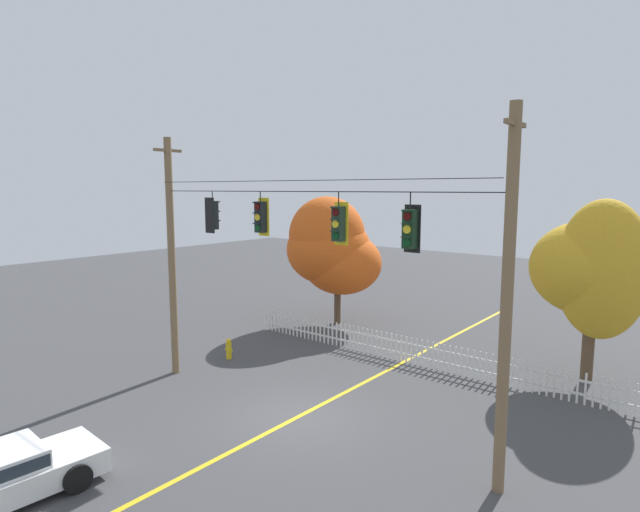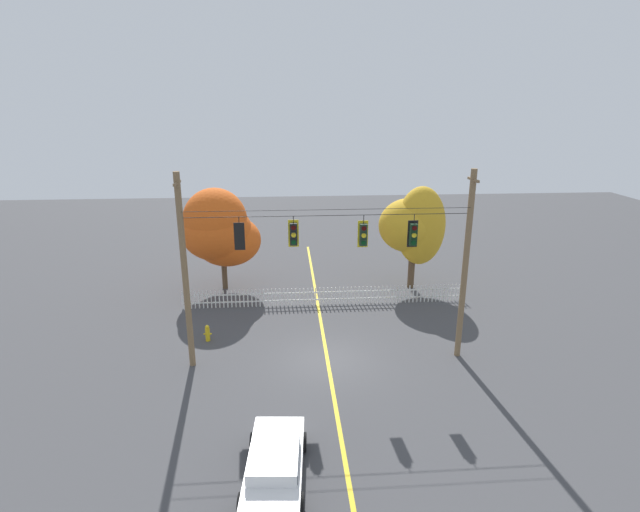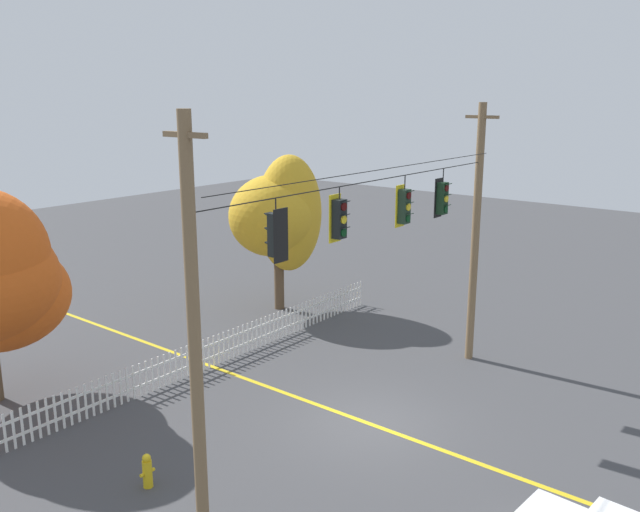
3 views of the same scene
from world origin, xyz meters
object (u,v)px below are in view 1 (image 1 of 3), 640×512
Objects in this scene: traffic_signal_westbound_side at (213,215)px; traffic_signal_eastbound_side at (339,224)px; fire_hydrant at (229,349)px; traffic_signal_southbound_primary at (261,217)px; traffic_signal_northbound_secondary at (410,229)px; autumn_maple_mid at (593,269)px; autumn_maple_near_fence at (332,249)px.

traffic_signal_westbound_side is 0.96× the size of traffic_signal_eastbound_side.
traffic_signal_westbound_side is 6.22m from fire_hydrant.
traffic_signal_northbound_secondary is (5.01, 0.00, -0.11)m from traffic_signal_southbound_primary.
traffic_signal_southbound_primary reaches higher than fire_hydrant.
traffic_signal_eastbound_side reaches higher than autumn_maple_mid.
traffic_signal_eastbound_side is 2.11m from traffic_signal_northbound_secondary.
autumn_maple_mid is 13.62m from fire_hydrant.
traffic_signal_eastbound_side is 9.17m from fire_hydrant.
traffic_signal_westbound_side and traffic_signal_eastbound_side have the same top height.
traffic_signal_northbound_secondary is at bearing -44.22° from autumn_maple_near_fence.
traffic_signal_eastbound_side is (2.90, -0.00, -0.08)m from traffic_signal_southbound_primary.
traffic_signal_northbound_secondary is (2.11, 0.00, -0.03)m from traffic_signal_eastbound_side.
traffic_signal_southbound_primary and traffic_signal_eastbound_side have the same top height.
traffic_signal_southbound_primary is 0.21× the size of autumn_maple_mid.
traffic_signal_northbound_secondary reaches higher than autumn_maple_mid.
traffic_signal_northbound_secondary reaches higher than autumn_maple_near_fence.
traffic_signal_northbound_secondary reaches higher than fire_hydrant.
traffic_signal_southbound_primary and traffic_signal_northbound_secondary have the same top height.
autumn_maple_near_fence is 11.61m from autumn_maple_mid.
autumn_maple_near_fence reaches higher than fire_hydrant.
traffic_signal_northbound_secondary is 0.23× the size of autumn_maple_mid.
traffic_signal_northbound_secondary is 0.23× the size of autumn_maple_near_fence.
traffic_signal_westbound_side reaches higher than fire_hydrant.
fire_hydrant is (-9.19, 2.24, -5.35)m from traffic_signal_northbound_secondary.
traffic_signal_eastbound_side reaches higher than autumn_maple_near_fence.
fire_hydrant is (-11.55, -6.26, -3.56)m from autumn_maple_mid.
traffic_signal_westbound_side is at bearing -77.27° from autumn_maple_near_fence.
traffic_signal_westbound_side is 1.64× the size of fire_hydrant.
autumn_maple_mid is (7.37, 8.50, -1.89)m from traffic_signal_southbound_primary.
traffic_signal_eastbound_side and traffic_signal_northbound_secondary have the same top height.
traffic_signal_northbound_secondary is 1.76× the size of fire_hydrant.
autumn_maple_mid reaches higher than fire_hydrant.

